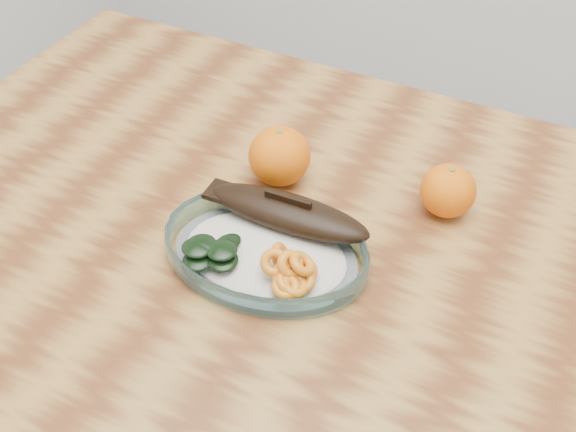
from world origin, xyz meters
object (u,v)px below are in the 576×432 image
at_px(dining_table, 304,303).
at_px(orange_left, 279,156).
at_px(orange_right, 448,191).
at_px(plated_meal, 266,247).

relative_size(dining_table, orange_left, 14.66).
bearing_deg(orange_left, dining_table, -49.81).
relative_size(dining_table, orange_right, 17.07).
distance_m(dining_table, orange_right, 0.23).
xyz_separation_m(plated_meal, orange_left, (-0.05, 0.14, 0.02)).
xyz_separation_m(dining_table, orange_right, (0.13, 0.14, 0.13)).
xyz_separation_m(dining_table, plated_meal, (-0.04, -0.03, 0.12)).
distance_m(orange_left, orange_right, 0.22).
height_order(orange_left, orange_right, orange_left).
bearing_deg(orange_right, orange_left, -170.22).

